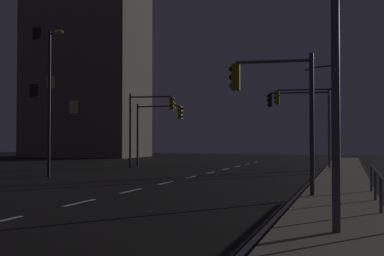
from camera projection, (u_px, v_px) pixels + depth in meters
The scene contains 13 objects.
ground_plane at pixel (136, 190), 20.43m from camera, with size 112.00×112.00×0.00m, color black.
sidewalk_right at pixel (340, 195), 17.97m from camera, with size 2.55×77.00×0.14m, color gray.
lane_markings_center at pixel (166, 183), 23.76m from camera, with size 0.14×50.00×0.01m.
lane_edge_line at pixel (308, 184), 23.20m from camera, with size 0.14×53.00×0.01m.
traffic_light_overhead_east at pixel (307, 110), 34.43m from camera, with size 4.10×0.55×5.72m.
traffic_light_far_right at pixel (158, 122), 38.23m from camera, with size 4.00×0.56×4.95m.
traffic_light_mid_right at pixel (275, 97), 17.44m from camera, with size 2.97×0.53×4.96m.
traffic_light_near_right at pixel (149, 116), 36.82m from camera, with size 3.48×0.72×5.56m.
traffic_light_far_left at pixel (302, 112), 35.42m from camera, with size 4.43×0.86×5.60m.
street_lamp_far_end at pixel (325, 10), 10.27m from camera, with size 1.54×0.99×7.80m.
street_lamp_corner at pixel (331, 105), 31.86m from camera, with size 2.09×0.86×6.90m.
street_lamp_across_street at pixel (51, 91), 27.81m from camera, with size 1.45×1.02×8.25m.
building_distant at pixel (87, 51), 62.30m from camera, with size 14.17×8.93×26.66m.
Camera 1 is at (8.43, -1.32, 2.04)m, focal length 46.19 mm.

